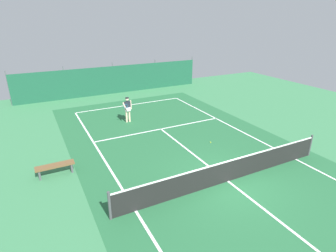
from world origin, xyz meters
name	(u,v)px	position (x,y,z in m)	size (l,w,h in m)	color
ground_plane	(228,181)	(0.00, 0.00, 0.00)	(36.00, 36.00, 0.00)	#387A4C
court_surface	(228,181)	(0.00, 0.00, 0.00)	(11.02, 26.60, 0.01)	#236038
tennis_net	(229,171)	(0.00, 0.00, 0.51)	(10.12, 0.10, 1.10)	black
back_fence	(113,85)	(0.00, 16.36, 0.67)	(16.30, 0.98, 2.70)	#195138
tennis_player	(128,108)	(-1.35, 8.49, 0.96)	(0.69, 0.77, 1.64)	beige
tennis_ball_near_player	(211,142)	(1.56, 3.42, 0.03)	(0.07, 0.07, 0.07)	#CCDB33
courtside_bench	(55,167)	(-6.31, 3.85, 0.37)	(1.60, 0.40, 0.49)	brown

